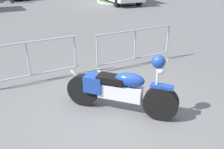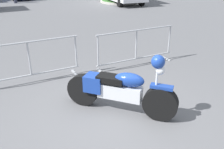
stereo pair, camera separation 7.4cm
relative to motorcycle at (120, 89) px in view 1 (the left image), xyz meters
name	(u,v)px [view 1 (the left image)]	position (x,y,z in m)	size (l,w,h in m)	color
ground_plane	(110,117)	(-0.29, -0.14, -0.50)	(120.00, 120.00, 0.00)	#5B5B5E
motorcycle	(120,89)	(0.00, 0.00, 0.00)	(1.79, 1.72, 1.30)	black
crowd_barrier_near	(29,62)	(-1.48, 2.11, 0.06)	(2.52, 0.63, 1.07)	#9EA0A5
crowd_barrier_far	(135,47)	(1.48, 2.11, 0.06)	(2.52, 0.63, 1.07)	#9EA0A5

